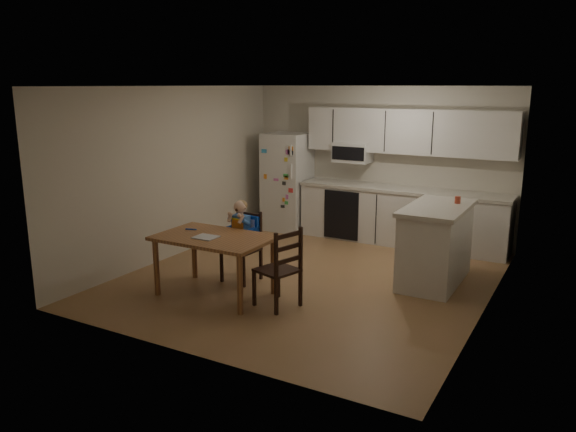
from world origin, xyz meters
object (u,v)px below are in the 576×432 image
(kitchen_island, at_px, (435,244))
(chair_booster, at_px, (243,232))
(dining_table, at_px, (214,244))
(chair_side, at_px, (283,264))
(red_cup, at_px, (458,200))
(refrigerator, at_px, (287,182))

(kitchen_island, relative_size, chair_booster, 1.28)
(dining_table, xyz_separation_m, chair_side, (0.94, 0.02, -0.10))
(red_cup, xyz_separation_m, chair_booster, (-2.40, -1.42, -0.41))
(refrigerator, xyz_separation_m, kitchen_island, (3.03, -1.49, -0.34))
(chair_booster, relative_size, chair_side, 1.13)
(chair_booster, height_order, chair_side, chair_booster)
(refrigerator, distance_m, dining_table, 3.35)
(red_cup, bearing_deg, refrigerator, 159.28)
(refrigerator, relative_size, red_cup, 18.63)
(chair_side, bearing_deg, dining_table, -71.56)
(red_cup, height_order, dining_table, red_cup)
(dining_table, bearing_deg, refrigerator, 104.02)
(red_cup, bearing_deg, chair_side, -126.08)
(red_cup, bearing_deg, dining_table, -139.82)
(kitchen_island, distance_m, red_cup, 0.64)
(dining_table, distance_m, chair_booster, 0.61)
(red_cup, height_order, chair_side, red_cup)
(dining_table, bearing_deg, red_cup, 40.18)
(kitchen_island, relative_size, dining_table, 1.00)
(kitchen_island, distance_m, chair_booster, 2.50)
(refrigerator, relative_size, chair_booster, 1.58)
(red_cup, height_order, chair_booster, red_cup)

